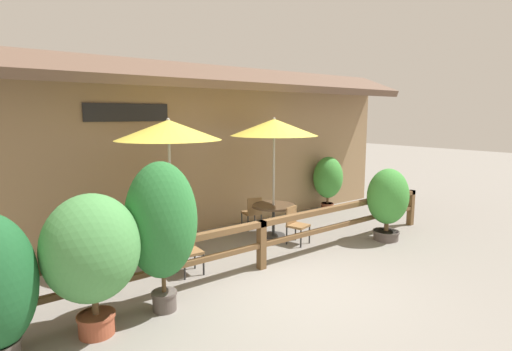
% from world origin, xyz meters
% --- Properties ---
extents(ground_plane, '(60.00, 60.00, 0.00)m').
position_xyz_m(ground_plane, '(0.00, 0.00, 0.00)').
color(ground_plane, gray).
extents(building_facade, '(14.28, 1.49, 4.23)m').
position_xyz_m(building_facade, '(-0.00, 4.10, 2.16)').
color(building_facade, '#997A56').
rests_on(building_facade, ground).
extents(patio_railing, '(10.40, 0.14, 0.95)m').
position_xyz_m(patio_railing, '(0.00, 1.05, 0.70)').
color(patio_railing, brown).
rests_on(patio_railing, ground).
extents(patio_umbrella_near, '(2.08, 2.08, 2.89)m').
position_xyz_m(patio_umbrella_near, '(-1.16, 2.53, 2.65)').
color(patio_umbrella_near, '#B7B2A8').
rests_on(patio_umbrella_near, ground).
extents(dining_table_near, '(1.05, 1.05, 0.78)m').
position_xyz_m(dining_table_near, '(-1.16, 2.53, 0.63)').
color(dining_table_near, '#4C3826').
rests_on(dining_table_near, ground).
extents(chair_near_streetside, '(0.45, 0.45, 0.85)m').
position_xyz_m(chair_near_streetside, '(-1.22, 1.73, 0.48)').
color(chair_near_streetside, olive).
rests_on(chair_near_streetside, ground).
extents(chair_near_wallside, '(0.42, 0.42, 0.85)m').
position_xyz_m(chair_near_wallside, '(-1.17, 3.33, 0.48)').
color(chair_near_wallside, olive).
rests_on(chair_near_wallside, ground).
extents(patio_umbrella_middle, '(2.08, 2.08, 2.89)m').
position_xyz_m(patio_umbrella_middle, '(1.55, 2.54, 2.65)').
color(patio_umbrella_middle, '#B7B2A8').
rests_on(patio_umbrella_middle, ground).
extents(dining_table_middle, '(1.05, 1.05, 0.78)m').
position_xyz_m(dining_table_middle, '(1.55, 2.54, 0.63)').
color(dining_table_middle, '#4C3826').
rests_on(dining_table_middle, ground).
extents(chair_middle_streetside, '(0.51, 0.51, 0.85)m').
position_xyz_m(chair_middle_streetside, '(1.58, 1.78, 0.48)').
color(chair_middle_streetside, olive).
rests_on(chair_middle_streetside, ground).
extents(chair_middle_wallside, '(0.49, 0.49, 0.85)m').
position_xyz_m(chair_middle_wallside, '(1.47, 3.29, 0.48)').
color(chair_middle_wallside, olive).
rests_on(chair_middle_wallside, ground).
extents(potted_plant_broad_leaf, '(1.27, 1.14, 1.94)m').
position_xyz_m(potted_plant_broad_leaf, '(-3.22, 0.58, 1.18)').
color(potted_plant_broad_leaf, '#9E4C33').
rests_on(potted_plant_broad_leaf, ground).
extents(potted_plant_entrance_palm, '(1.08, 0.97, 2.29)m').
position_xyz_m(potted_plant_entrance_palm, '(-2.20, 0.65, 1.38)').
color(potted_plant_entrance_palm, '#564C47').
rests_on(potted_plant_entrance_palm, ground).
extents(potted_plant_corner_fern, '(1.02, 0.92, 1.71)m').
position_xyz_m(potted_plant_corner_fern, '(3.48, 0.66, 0.99)').
color(potted_plant_corner_fern, '#564C47').
rests_on(potted_plant_corner_fern, ground).
extents(potted_plant_tall_tropical, '(0.96, 0.86, 1.68)m').
position_xyz_m(potted_plant_tall_tropical, '(4.59, 3.55, 1.01)').
color(potted_plant_tall_tropical, brown).
rests_on(potted_plant_tall_tropical, ground).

